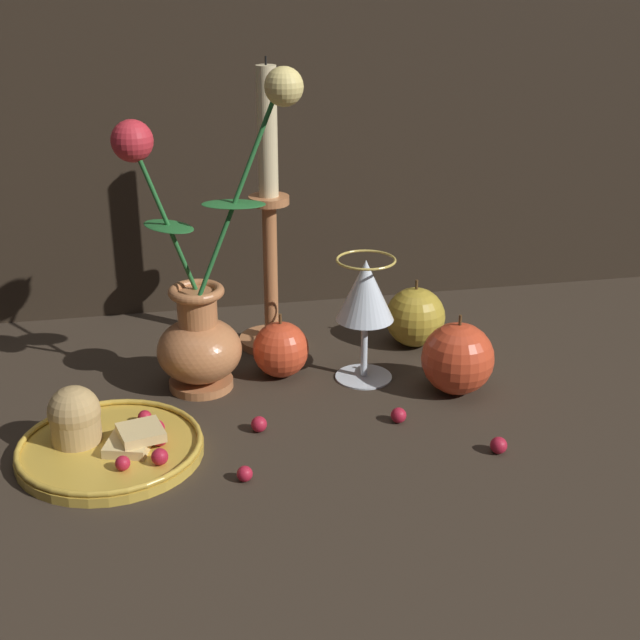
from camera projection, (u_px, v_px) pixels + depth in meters
ground_plane at (288, 407)px, 1.00m from camera, size 2.40×2.40×0.00m
vase at (199, 312)px, 1.01m from camera, size 0.20×0.10×0.37m
plate_with_pastries at (103, 439)px, 0.90m from camera, size 0.19×0.19×0.07m
wine_glass at (365, 296)px, 1.03m from camera, size 0.07×0.07×0.15m
candlestick at (270, 236)px, 1.10m from camera, size 0.08×0.08×0.36m
apple_beside_vase at (456, 357)px, 1.02m from camera, size 0.08×0.08×0.10m
apple_near_glass at (281, 349)px, 1.06m from camera, size 0.07×0.07×0.08m
apple_at_table_edge at (415, 317)px, 1.14m from camera, size 0.08×0.08×0.09m
berry_near_plate at (259, 424)px, 0.94m from camera, size 0.02×0.02×0.02m
berry_front_center at (499, 445)px, 0.90m from camera, size 0.02×0.02×0.02m
berry_by_glass_stem at (399, 415)px, 0.96m from camera, size 0.02×0.02×0.02m
berry_under_candlestick at (245, 474)px, 0.86m from camera, size 0.02×0.02×0.02m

